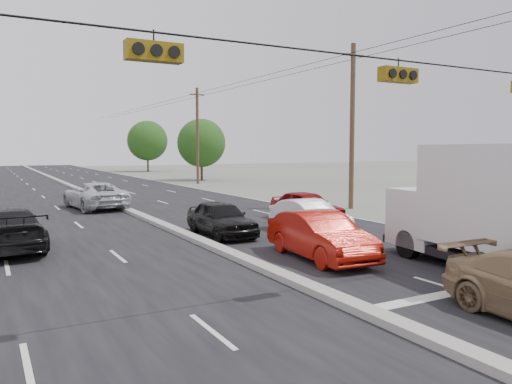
% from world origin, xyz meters
% --- Properties ---
extents(ground, '(200.00, 200.00, 0.00)m').
position_xyz_m(ground, '(0.00, 0.00, 0.00)').
color(ground, '#606356').
rests_on(ground, ground).
extents(road_surface, '(20.00, 160.00, 0.02)m').
position_xyz_m(road_surface, '(0.00, 30.00, 0.00)').
color(road_surface, black).
rests_on(road_surface, ground).
extents(center_median, '(0.50, 160.00, 0.20)m').
position_xyz_m(center_median, '(0.00, 30.00, 0.10)').
color(center_median, gray).
rests_on(center_median, ground).
extents(utility_pole_right_b, '(1.60, 0.30, 10.00)m').
position_xyz_m(utility_pole_right_b, '(12.50, 15.00, 5.11)').
color(utility_pole_right_b, '#422D1E').
rests_on(utility_pole_right_b, ground).
extents(utility_pole_right_c, '(1.60, 0.30, 10.00)m').
position_xyz_m(utility_pole_right_c, '(12.50, 40.00, 5.11)').
color(utility_pole_right_c, '#422D1E').
rests_on(utility_pole_right_c, ground).
extents(traffic_signals, '(25.00, 0.30, 0.54)m').
position_xyz_m(traffic_signals, '(1.40, 0.00, 5.49)').
color(traffic_signals, black).
rests_on(traffic_signals, ground).
extents(tree_right_mid, '(5.60, 5.60, 7.14)m').
position_xyz_m(tree_right_mid, '(15.00, 45.00, 4.34)').
color(tree_right_mid, '#382619').
rests_on(tree_right_mid, ground).
extents(tree_right_far, '(6.40, 6.40, 8.16)m').
position_xyz_m(tree_right_far, '(16.00, 70.00, 4.96)').
color(tree_right_far, '#382619').
rests_on(tree_right_far, ground).
extents(box_truck, '(3.54, 7.80, 3.82)m').
position_xyz_m(box_truck, '(5.94, 0.31, 1.96)').
color(box_truck, black).
rests_on(box_truck, ground).
extents(red_sedan, '(2.06, 4.92, 1.58)m').
position_xyz_m(red_sedan, '(2.43, 4.35, 0.79)').
color(red_sedan, '#951109').
rests_on(red_sedan, ground).
extents(queue_car_a, '(1.77, 4.37, 1.49)m').
position_xyz_m(queue_car_a, '(1.42, 10.01, 0.74)').
color(queue_car_a, black).
rests_on(queue_car_a, ground).
extents(queue_car_b, '(1.64, 4.42, 1.44)m').
position_xyz_m(queue_car_b, '(5.10, 8.80, 0.72)').
color(queue_car_b, white).
rests_on(queue_car_b, ground).
extents(queue_car_e, '(2.20, 4.67, 1.55)m').
position_xyz_m(queue_car_e, '(7.00, 11.79, 0.77)').
color(queue_car_e, maroon).
rests_on(queue_car_e, ground).
extents(oncoming_near, '(2.69, 5.69, 1.60)m').
position_xyz_m(oncoming_near, '(-6.70, 10.90, 0.80)').
color(oncoming_near, black).
rests_on(oncoming_near, ground).
extents(oncoming_far, '(3.36, 6.13, 1.63)m').
position_xyz_m(oncoming_far, '(-1.40, 22.40, 0.81)').
color(oncoming_far, silver).
rests_on(oncoming_far, ground).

